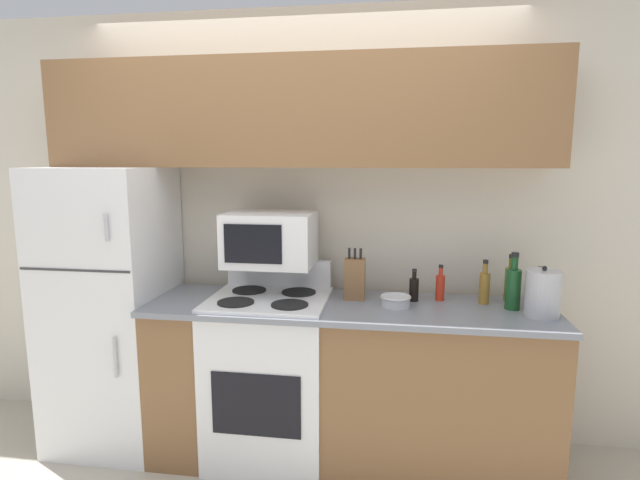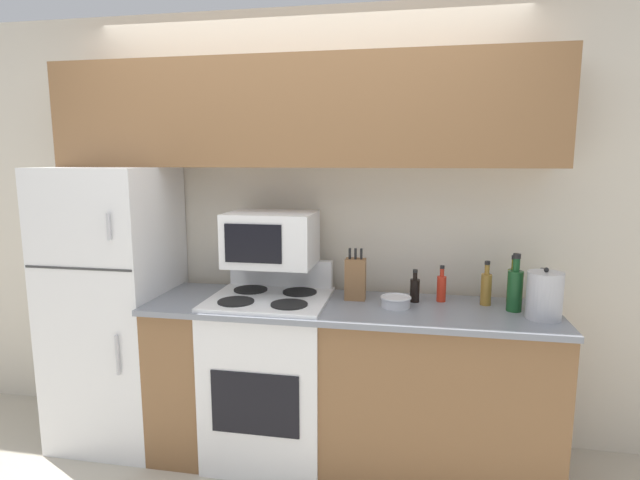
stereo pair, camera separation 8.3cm
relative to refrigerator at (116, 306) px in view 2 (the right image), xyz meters
name	(u,v)px [view 2 (the right image)]	position (x,y,z in m)	size (l,w,h in m)	color
wall_back	(304,227)	(1.08, 0.35, 0.45)	(8.00, 0.05, 2.55)	beige
lower_cabinets	(347,384)	(1.41, -0.03, -0.36)	(2.17, 0.61, 0.92)	brown
refrigerator	(116,306)	(0.00, 0.00, 0.00)	(0.65, 0.65, 1.64)	white
upper_cabinets	(296,114)	(1.08, 0.16, 1.12)	(2.81, 0.33, 0.59)	brown
stove	(270,374)	(0.97, -0.04, -0.34)	(0.65, 0.59, 1.10)	white
microwave	(271,239)	(0.96, 0.05, 0.43)	(0.49, 0.37, 0.30)	white
knife_block	(355,279)	(1.43, 0.07, 0.21)	(0.11, 0.08, 0.29)	brown
bowl	(396,301)	(1.66, -0.04, 0.13)	(0.16, 0.16, 0.06)	silver
bottle_wine_green	(515,289)	(2.26, 0.00, 0.21)	(0.08, 0.08, 0.30)	#194C23
bottle_soy_sauce	(415,289)	(1.76, 0.08, 0.17)	(0.05, 0.05, 0.18)	black
bottle_hot_sauce	(441,287)	(1.90, 0.11, 0.17)	(0.05, 0.05, 0.20)	red
bottle_olive_oil	(513,284)	(2.28, 0.17, 0.20)	(0.06, 0.06, 0.26)	#5B6619
bottle_vinegar	(486,288)	(2.13, 0.09, 0.19)	(0.06, 0.06, 0.24)	olive
bottle_cooking_spray	(542,294)	(2.40, 0.05, 0.18)	(0.06, 0.06, 0.22)	gold
kettle	(544,295)	(2.38, -0.10, 0.21)	(0.17, 0.17, 0.26)	#B7B7BC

